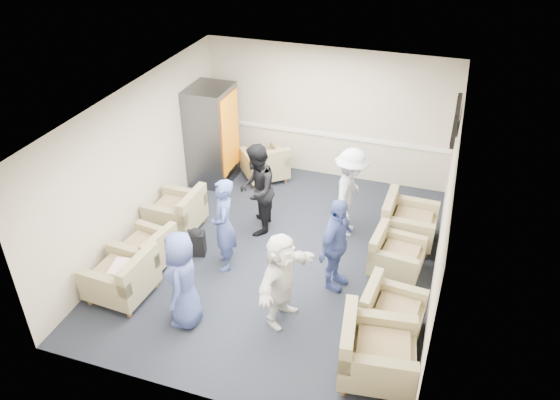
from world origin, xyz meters
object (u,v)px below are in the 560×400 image
(armchair_right_midfar, at_px, (394,256))
(person_front_left, at_px, (183,279))
(armchair_corner, at_px, (266,165))
(person_mid_right, at_px, (336,245))
(armchair_right_midnear, at_px, (389,313))
(armchair_left_mid, at_px, (147,251))
(armchair_right_near, at_px, (373,354))
(armchair_left_near, at_px, (124,278))
(armchair_right_far, at_px, (406,223))
(person_mid_left, at_px, (224,225))
(person_back_left, at_px, (257,190))
(person_front_right, at_px, (281,279))
(person_back_right, at_px, (350,193))
(armchair_left_far, at_px, (179,213))
(vending_machine, at_px, (212,135))

(armchair_right_midfar, distance_m, person_front_left, 3.36)
(armchair_right_midfar, bearing_deg, armchair_corner, 59.00)
(person_front_left, height_order, person_mid_right, person_mid_right)
(armchair_right_midnear, distance_m, person_mid_right, 1.27)
(armchair_left_mid, distance_m, armchair_right_near, 3.96)
(armchair_right_near, distance_m, armchair_right_midfar, 2.17)
(person_front_left, bearing_deg, armchair_left_mid, -142.31)
(armchair_right_near, height_order, armchair_corner, armchair_right_near)
(armchair_left_near, xyz_separation_m, armchair_right_far, (3.80, 2.79, 0.01))
(armchair_right_far, relative_size, person_mid_left, 0.57)
(armchair_left_mid, height_order, person_back_left, person_back_left)
(armchair_right_near, bearing_deg, armchair_right_midfar, -6.09)
(armchair_right_far, bearing_deg, armchair_right_midnear, -176.85)
(person_front_left, xyz_separation_m, person_front_right, (1.28, 0.46, -0.02))
(armchair_right_midnear, bearing_deg, person_back_left, 61.22)
(armchair_right_far, bearing_deg, armchair_left_near, 127.71)
(person_back_left, bearing_deg, armchair_left_mid, -51.93)
(armchair_right_midnear, xyz_separation_m, person_back_right, (-1.05, 2.18, 0.50))
(armchair_left_mid, height_order, person_mid_left, person_mid_left)
(person_front_left, height_order, person_back_left, person_back_left)
(armchair_left_mid, bearing_deg, armchair_left_far, -170.32)
(armchair_right_far, xyz_separation_m, person_back_right, (-0.98, -0.06, 0.46))
(armchair_corner, xyz_separation_m, vending_machine, (-1.01, -0.32, 0.67))
(armchair_right_near, relative_size, person_back_left, 0.63)
(armchair_left_far, xyz_separation_m, person_front_left, (1.15, -2.01, 0.41))
(person_back_left, bearing_deg, vending_machine, -146.14)
(armchair_right_midnear, height_order, person_mid_right, person_mid_right)
(armchair_right_far, height_order, person_mid_right, person_mid_right)
(armchair_left_far, xyz_separation_m, armchair_right_near, (3.85, -2.16, 0.03))
(armchair_right_midnear, xyz_separation_m, person_front_right, (-1.50, -0.24, 0.41))
(armchair_right_midnear, distance_m, armchair_corner, 4.67)
(vending_machine, bearing_deg, armchair_left_near, -86.82)
(person_front_left, relative_size, person_mid_left, 0.95)
(armchair_right_midnear, distance_m, armchair_right_midfar, 1.33)
(armchair_left_near, height_order, person_back_left, person_back_left)
(person_back_right, bearing_deg, armchair_left_near, 132.51)
(vending_machine, relative_size, person_front_left, 1.33)
(vending_machine, bearing_deg, armchair_right_midnear, -38.04)
(armchair_left_mid, distance_m, armchair_corner, 3.42)
(person_back_right, bearing_deg, person_front_right, 168.08)
(armchair_right_near, bearing_deg, armchair_left_far, 53.27)
(armchair_right_near, relative_size, armchair_right_midnear, 1.22)
(person_front_left, bearing_deg, person_back_left, 161.82)
(armchair_left_mid, relative_size, armchair_right_midnear, 1.04)
(armchair_left_near, distance_m, vending_machine, 3.79)
(armchair_left_far, xyz_separation_m, person_back_left, (1.33, 0.43, 0.49))
(armchair_left_far, height_order, vending_machine, vending_machine)
(armchair_left_mid, bearing_deg, armchair_corner, 174.50)
(person_front_left, bearing_deg, person_front_right, 95.94)
(armchair_left_near, bearing_deg, armchair_right_midnear, 101.57)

